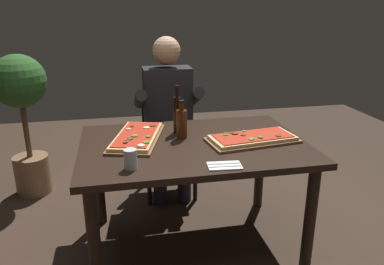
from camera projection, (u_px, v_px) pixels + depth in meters
name	position (u px, v px, depth m)	size (l,w,h in m)	color
ground_plane	(193.00, 243.00, 2.58)	(6.40, 6.40, 0.00)	#38281E
dining_table	(194.00, 157.00, 2.37)	(1.40, 0.96, 0.74)	black
pizza_rectangular_front	(252.00, 139.00, 2.35)	(0.59, 0.34, 0.05)	brown
pizza_rectangular_left	(137.00, 137.00, 2.38)	(0.42, 0.62, 0.05)	brown
wine_bottle_dark	(182.00, 123.00, 2.39)	(0.07, 0.07, 0.25)	#47230F
oil_bottle_amber	(177.00, 114.00, 2.49)	(0.06, 0.06, 0.32)	black
tumbler_near_camera	(130.00, 159.00, 1.95)	(0.07, 0.07, 0.11)	silver
napkin_cutlery_set	(225.00, 166.00, 1.99)	(0.19, 0.13, 0.01)	white
diner_chair	(167.00, 137.00, 3.21)	(0.44, 0.44, 0.87)	black
seated_diner	(169.00, 112.00, 3.01)	(0.53, 0.41, 1.33)	#23232D
potted_plant_corner	(23.00, 107.00, 3.05)	(0.43, 0.43, 1.20)	#846042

